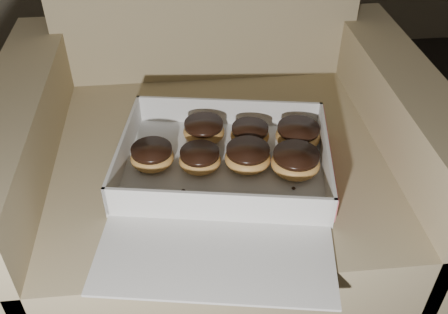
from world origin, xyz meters
The scene contains 13 objects.
armchair centered at (-0.51, 1.07, 0.29)m, with size 0.87×0.74×0.91m.
bakery_box centered at (-0.51, 0.89, 0.42)m, with size 0.45×0.51×0.07m.
donut_a centered at (-0.38, 0.90, 0.44)m, with size 0.09×0.09×0.05m.
donut_b centered at (-0.54, 1.02, 0.44)m, with size 0.08×0.08×0.04m.
donut_c centered at (-0.36, 0.98, 0.44)m, with size 0.09×0.09×0.04m.
donut_d centered at (-0.64, 0.95, 0.44)m, with size 0.08×0.08×0.04m.
donut_e centered at (-0.47, 0.93, 0.44)m, with size 0.09×0.09×0.04m.
donut_f centered at (-0.56, 0.93, 0.44)m, with size 0.08×0.08×0.04m.
donut_g centered at (-0.45, 1.00, 0.44)m, with size 0.08×0.08×0.04m.
crumb_a centered at (-0.39, 0.86, 0.42)m, with size 0.01×0.01×0.00m, color black.
crumb_b centered at (-0.67, 0.93, 0.42)m, with size 0.01×0.01×0.00m, color black.
crumb_c centered at (-0.55, 0.84, 0.42)m, with size 0.01×0.01×0.00m, color black.
crumb_d centered at (-0.59, 0.87, 0.42)m, with size 0.01×0.01×0.00m, color black.
Camera 1 is at (-0.58, 0.21, 1.02)m, focal length 40.00 mm.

